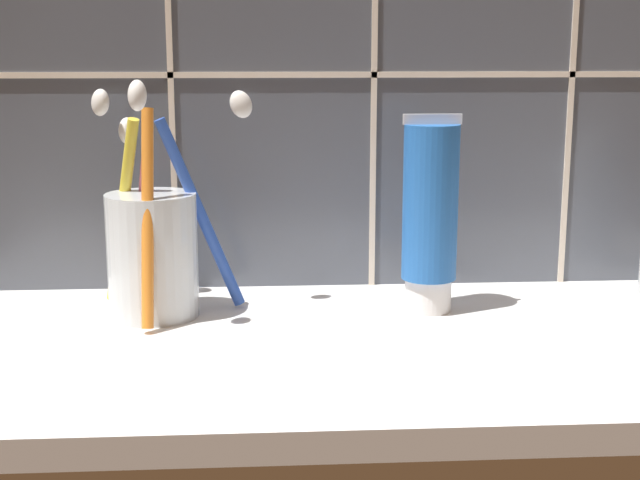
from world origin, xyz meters
The scene contains 3 objects.
sink_counter centered at (0.00, 0.00, 1.00)cm, with size 69.06×31.61×2.00cm, color white.
toothbrush_cup centered at (-16.57, 7.11, 7.54)cm, with size 13.77×12.25×18.75cm.
toothpaste_tube centered at (5.30, 7.01, 9.86)cm, with size 4.60×4.38×15.79cm.
Camera 1 is at (-7.77, -61.59, 22.65)cm, focal length 50.00 mm.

